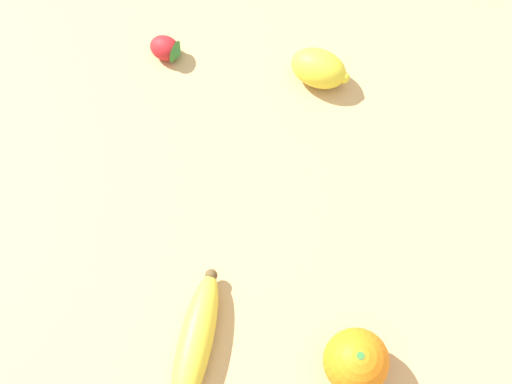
% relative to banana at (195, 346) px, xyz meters
% --- Properties ---
extents(ground_plane, '(3.00, 3.00, 0.00)m').
position_rel_banana_xyz_m(ground_plane, '(-0.19, 0.10, -0.02)').
color(ground_plane, tan).
extents(banana, '(0.18, 0.07, 0.04)m').
position_rel_banana_xyz_m(banana, '(0.00, 0.00, 0.00)').
color(banana, yellow).
rests_on(banana, ground_plane).
extents(orange, '(0.07, 0.07, 0.07)m').
position_rel_banana_xyz_m(orange, '(0.02, 0.18, 0.02)').
color(orange, orange).
rests_on(orange, ground_plane).
extents(strawberry, '(0.05, 0.05, 0.03)m').
position_rel_banana_xyz_m(strawberry, '(-0.40, -0.05, -0.00)').
color(strawberry, red).
rests_on(strawberry, ground_plane).
extents(lemon, '(0.08, 0.09, 0.05)m').
position_rel_banana_xyz_m(lemon, '(-0.36, 0.16, 0.01)').
color(lemon, yellow).
rests_on(lemon, ground_plane).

